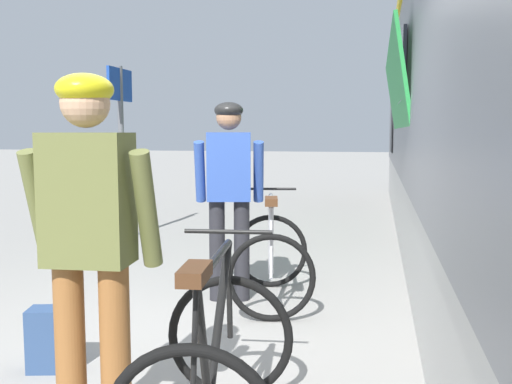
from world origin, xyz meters
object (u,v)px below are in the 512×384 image
cyclist_far_in_olive (89,231)px  bicycle_far_black (214,367)px  bicycle_near_silver (271,258)px  backpack_on_platform (52,339)px  platform_sign_post (121,123)px  cyclist_near_in_blue (229,183)px

cyclist_far_in_olive → bicycle_far_black: bearing=13.3°
bicycle_near_silver → backpack_on_platform: 2.02m
bicycle_near_silver → platform_sign_post: bearing=135.7°
cyclist_far_in_olive → platform_sign_post: size_ratio=0.73×
cyclist_far_in_olive → bicycle_near_silver: (0.39, 2.47, -0.65)m
bicycle_far_black → platform_sign_post: (-2.74, 4.86, 1.22)m
cyclist_near_in_blue → cyclist_far_in_olive: 2.49m
cyclist_near_in_blue → bicycle_near_silver: bearing=-2.7°
bicycle_far_black → platform_sign_post: platform_sign_post is taller
bicycle_near_silver → bicycle_far_black: same height
bicycle_near_silver → cyclist_far_in_olive: bearing=-98.9°
cyclist_near_in_blue → bicycle_far_black: cyclist_near_in_blue is taller
cyclist_far_in_olive → backpack_on_platform: (-0.71, 0.78, -0.85)m
backpack_on_platform → cyclist_near_in_blue: bearing=53.8°
cyclist_far_in_olive → bicycle_near_silver: cyclist_far_in_olive is taller
cyclist_near_in_blue → cyclist_far_in_olive: bearing=-90.1°
cyclist_near_in_blue → backpack_on_platform: 2.04m
backpack_on_platform → platform_sign_post: bearing=96.0°
cyclist_near_in_blue → backpack_on_platform: size_ratio=4.40×
bicycle_near_silver → bicycle_far_black: size_ratio=1.04×
cyclist_far_in_olive → backpack_on_platform: 1.36m
cyclist_near_in_blue → backpack_on_platform: (-0.71, -1.71, -0.85)m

